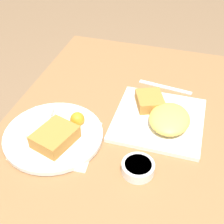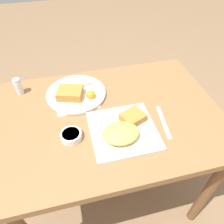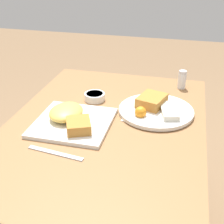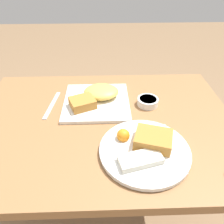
# 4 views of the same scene
# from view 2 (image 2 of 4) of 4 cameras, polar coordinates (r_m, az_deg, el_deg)

# --- Properties ---
(ground_plane) EXTENTS (8.00, 8.00, 0.00)m
(ground_plane) POSITION_cam_2_polar(r_m,az_deg,el_deg) (1.59, -0.33, -19.40)
(ground_plane) COLOR #846647
(dining_table) EXTENTS (1.01, 0.72, 0.73)m
(dining_table) POSITION_cam_2_polar(r_m,az_deg,el_deg) (1.06, -0.48, -4.20)
(dining_table) COLOR olive
(dining_table) RESTS_ON ground_plane
(menu_card) EXTENTS (0.22, 0.24, 0.00)m
(menu_card) POSITION_cam_2_polar(r_m,az_deg,el_deg) (1.09, -9.66, 3.87)
(menu_card) COLOR beige
(menu_card) RESTS_ON dining_table
(plate_square_near) EXTENTS (0.27, 0.27, 0.06)m
(plate_square_near) POSITION_cam_2_polar(r_m,az_deg,el_deg) (0.90, 3.04, -4.61)
(plate_square_near) COLOR white
(plate_square_near) RESTS_ON dining_table
(plate_oval_far) EXTENTS (0.29, 0.29, 0.05)m
(plate_oval_far) POSITION_cam_2_polar(r_m,az_deg,el_deg) (1.08, -9.48, 5.00)
(plate_oval_far) COLOR white
(plate_oval_far) RESTS_ON menu_card
(sauce_ramekin) EXTENTS (0.09, 0.09, 0.03)m
(sauce_ramekin) POSITION_cam_2_polar(r_m,az_deg,el_deg) (0.90, -10.64, -6.07)
(sauce_ramekin) COLOR white
(sauce_ramekin) RESTS_ON dining_table
(salt_shaker) EXTENTS (0.04, 0.04, 0.08)m
(salt_shaker) POSITION_cam_2_polar(r_m,az_deg,el_deg) (1.17, -23.21, 5.96)
(salt_shaker) COLOR white
(salt_shaker) RESTS_ON dining_table
(butter_knife) EXTENTS (0.04, 0.19, 0.00)m
(butter_knife) POSITION_cam_2_polar(r_m,az_deg,el_deg) (0.98, 13.29, -2.53)
(butter_knife) COLOR silver
(butter_knife) RESTS_ON dining_table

